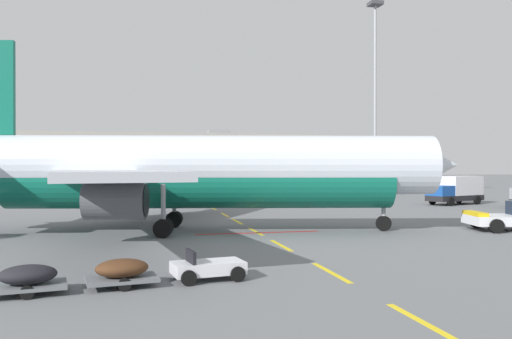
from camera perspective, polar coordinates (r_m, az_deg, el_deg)
ground at (r=58.32m, az=17.55°, el=-3.83°), size 400.00×400.00×0.00m
apron_paint_markings at (r=46.66m, az=-3.63°, el=-4.84°), size 8.00×92.06×0.01m
airliner_foreground at (r=33.83m, az=-7.07°, el=-0.09°), size 34.67×33.98×12.20m
airliner_mid_left at (r=103.25m, az=-20.42°, el=-0.28°), size 27.93×27.86×9.82m
airliner_far_right at (r=122.58m, az=11.89°, el=-0.04°), size 29.78×28.52×10.75m
fuel_service_truck at (r=62.14m, az=21.01°, el=-2.06°), size 7.40×4.50×3.14m
baggage_train at (r=19.05m, az=-14.31°, el=-10.77°), size 8.72×2.80×1.14m
apron_light_mast_far at (r=75.79m, az=12.87°, el=9.81°), size 1.80×1.80×27.19m
terminal_satellite at (r=146.14m, az=-9.01°, el=1.19°), size 84.51×23.20×14.56m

